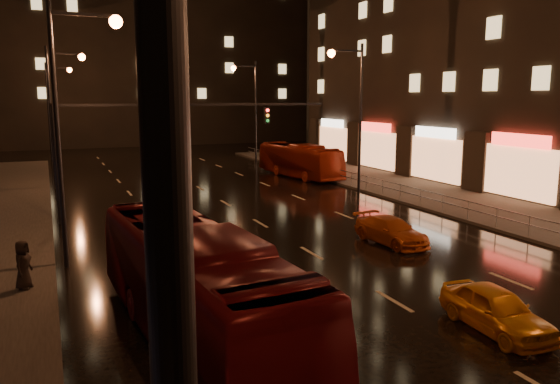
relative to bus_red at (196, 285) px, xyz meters
name	(u,v)px	position (x,y,z in m)	size (l,w,h in m)	color
ground	(236,209)	(6.58, 16.28, -1.56)	(140.00, 140.00, 0.00)	black
sidewalk_right	(475,205)	(20.08, 11.28, -1.49)	(7.00, 70.00, 0.15)	#38332D
building_distant	(144,15)	(10.58, 68.28, 16.44)	(44.00, 16.00, 36.00)	black
traffic_signal	(145,131)	(1.52, 16.28, 3.17)	(15.31, 0.32, 6.20)	black
streetlight_left	(333,117)	(-2.33, -11.72, 4.87)	(2.64, 0.50, 10.00)	black
railing_right	(401,188)	(16.78, 14.28, -0.66)	(0.05, 56.00, 1.00)	#99999E
bus_red	(196,285)	(0.00, 0.00, 0.00)	(2.62, 11.21, 3.12)	#5D0D12
bus_curb	(299,161)	(15.58, 26.66, -0.19)	(2.30, 9.81, 2.73)	#A02510
taxi_near	(496,309)	(7.89, -2.72, -0.93)	(1.48, 3.68, 1.26)	orange
taxi_far	(391,231)	(10.58, 6.28, -0.98)	(1.63, 4.01, 1.16)	#CD5213
pedestrian_c	(23,265)	(-4.42, 5.85, -0.58)	(0.81, 0.53, 1.66)	black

